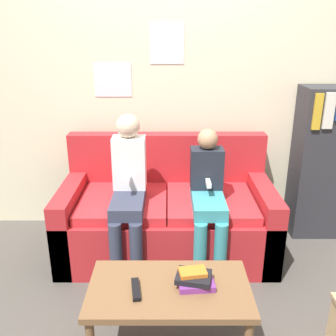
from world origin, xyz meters
The scene contains 9 objects.
ground_plane centered at (0.00, 0.00, 0.00)m, with size 10.00×10.00×0.00m, color #4C4742.
wall_back centered at (0.00, 1.05, 1.30)m, with size 8.00×0.06×2.60m.
couch centered at (0.00, 0.54, 0.30)m, with size 1.64×0.84×0.90m.
coffee_table centered at (0.01, -0.51, 0.37)m, with size 0.86×0.48×0.42m.
person_left centered at (-0.28, 0.34, 0.64)m, with size 0.24×0.57×1.14m.
person_right centered at (0.30, 0.32, 0.58)m, with size 0.24×0.57×1.03m.
tv_remote centered at (-0.16, -0.55, 0.43)m, with size 0.06×0.17×0.02m.
book_stack centered at (0.15, -0.49, 0.46)m, with size 0.22×0.17×0.09m.
bookshelf centered at (1.32, 0.84, 0.65)m, with size 0.48×0.34×1.28m.
Camera 1 is at (0.01, -2.15, 1.69)m, focal length 40.00 mm.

